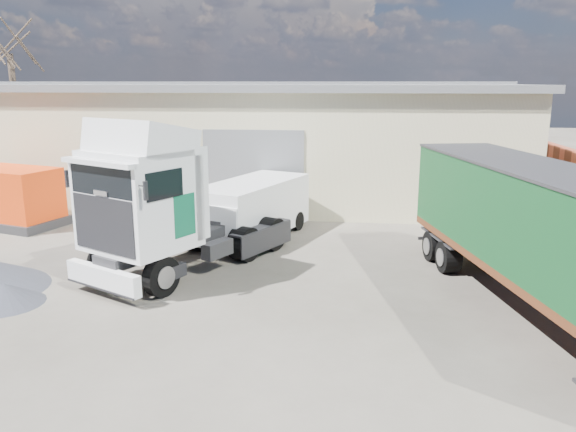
# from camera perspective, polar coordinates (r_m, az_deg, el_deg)

# --- Properties ---
(ground) EXTENTS (120.00, 120.00, 0.00)m
(ground) POSITION_cam_1_polar(r_m,az_deg,el_deg) (12.98, -2.33, -11.17)
(ground) COLOR black
(ground) RESTS_ON ground
(warehouse) EXTENTS (30.60, 12.60, 5.42)m
(warehouse) POSITION_cam_1_polar(r_m,az_deg,el_deg) (28.87, -9.35, 7.84)
(warehouse) COLOR beige
(warehouse) RESTS_ON ground
(bare_tree) EXTENTS (4.00, 4.00, 9.60)m
(bare_tree) POSITION_cam_1_polar(r_m,az_deg,el_deg) (37.45, -26.58, 15.96)
(bare_tree) COLOR #382B21
(bare_tree) RESTS_ON ground
(tractor_unit) EXTENTS (5.31, 7.02, 4.52)m
(tractor_unit) POSITION_cam_1_polar(r_m,az_deg,el_deg) (16.07, -12.52, 0.53)
(tractor_unit) COLOR black
(tractor_unit) RESTS_ON ground
(box_trailer) EXTENTS (4.49, 10.77, 3.50)m
(box_trailer) POSITION_cam_1_polar(r_m,az_deg,el_deg) (14.42, 23.88, -0.82)
(box_trailer) COLOR #2D2D30
(box_trailer) RESTS_ON ground
(panel_van) EXTENTS (3.69, 5.37, 2.04)m
(panel_van) POSITION_cam_1_polar(r_m,az_deg,el_deg) (19.60, -4.00, 0.59)
(panel_van) COLOR black
(panel_van) RESTS_ON ground
(orange_skip) EXTENTS (4.06, 3.16, 2.23)m
(orange_skip) POSITION_cam_1_polar(r_m,az_deg,el_deg) (23.92, -26.06, 1.39)
(orange_skip) COLOR #2D2D30
(orange_skip) RESTS_ON ground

